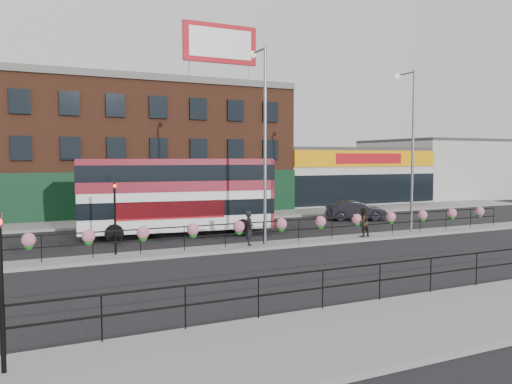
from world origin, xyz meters
name	(u,v)px	position (x,y,z in m)	size (l,w,h in m)	color
ground	(281,246)	(0.00, 0.00, 0.00)	(120.00, 120.00, 0.00)	black
south_pavement	(480,312)	(0.00, -12.00, 0.07)	(60.00, 4.00, 0.15)	gray
north_pavement	(203,218)	(0.00, 12.00, 0.07)	(60.00, 4.00, 0.15)	gray
median	(281,244)	(0.00, 0.00, 0.07)	(60.00, 1.60, 0.15)	gray
yellow_line_inner	(421,294)	(0.00, -9.70, 0.01)	(60.00, 0.10, 0.01)	gold
yellow_line_outer	(425,295)	(0.00, -9.88, 0.01)	(60.00, 0.10, 0.01)	gold
brick_building	(125,148)	(-4.00, 19.96, 5.13)	(25.00, 12.21, 10.30)	brown
supermarket	(331,175)	(16.00, 19.90, 2.65)	(15.00, 12.25, 5.30)	silver
warehouse_east	(442,169)	(30.75, 20.00, 3.15)	(14.50, 12.00, 6.30)	#B9B8B3
billboard	(220,44)	(2.50, 14.99, 13.18)	(6.00, 0.29, 4.40)	#B60E19
median_railing	(281,225)	(0.00, 0.00, 1.05)	(30.04, 0.56, 1.23)	black
south_railing	(380,273)	(-2.00, -10.10, 0.96)	(20.04, 0.05, 1.12)	black
double_decker_bus	(178,189)	(-3.78, 5.23, 2.66)	(10.91, 3.71, 4.32)	white
car	(356,210)	(9.49, 6.79, 0.68)	(4.35, 2.87, 1.36)	black
pedestrian_a	(249,228)	(-1.74, 0.01, 0.98)	(0.55, 0.69, 1.67)	black
pedestrian_b	(363,222)	(4.86, -0.16, 0.93)	(0.81, 0.65, 1.57)	black
lamp_column_west	(263,128)	(-0.89, 0.27, 5.85)	(0.35, 1.69, 9.61)	slate
lamp_column_east	(410,137)	(8.37, 0.27, 5.57)	(0.33, 1.60, 9.14)	slate
traffic_light_south	(0,257)	(-12.00, -11.01, 2.47)	(0.15, 0.28, 3.65)	black
traffic_light_median	(115,202)	(-8.00, 0.39, 2.47)	(0.15, 0.28, 3.65)	black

